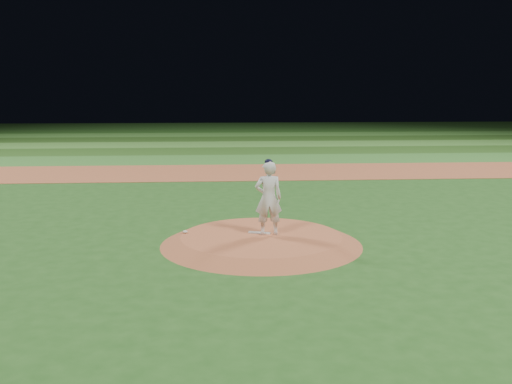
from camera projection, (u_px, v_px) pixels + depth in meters
ground at (261, 244)px, 15.62m from camera, size 120.00×120.00×0.00m
infield_dirt_band at (239, 172)px, 29.36m from camera, size 70.00×6.00×0.02m
outfield_stripe_0 at (236, 159)px, 34.76m from camera, size 70.00×5.00×0.02m
outfield_stripe_1 at (233, 151)px, 39.67m from camera, size 70.00×5.00×0.02m
outfield_stripe_2 at (231, 144)px, 44.58m from camera, size 70.00×5.00×0.02m
outfield_stripe_3 at (229, 139)px, 49.49m from camera, size 70.00×5.00×0.02m
outfield_stripe_4 at (228, 135)px, 54.40m from camera, size 70.00×5.00×0.02m
outfield_stripe_5 at (227, 131)px, 59.31m from camera, size 70.00×5.00×0.02m
pitchers_mound at (261, 240)px, 15.60m from camera, size 5.50×5.50×0.25m
pitching_rubber at (259, 233)px, 15.80m from camera, size 0.64×0.33×0.03m
rosin_bag at (185, 232)px, 15.82m from camera, size 0.14×0.14×0.07m
pitcher_on_mound at (268, 198)px, 15.49m from camera, size 0.76×0.52×2.09m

